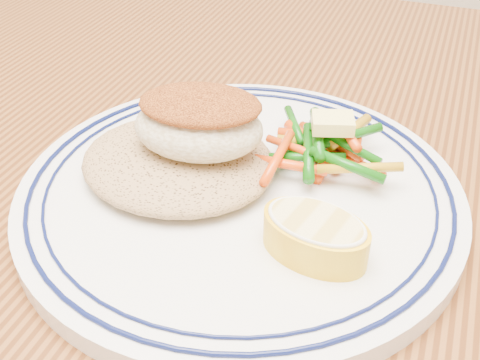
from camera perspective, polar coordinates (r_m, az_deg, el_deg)
name	(u,v)px	position (r m, az deg, el deg)	size (l,w,h in m)	color
dining_table	(288,318)	(0.47, 4.61, -12.92)	(1.50, 0.90, 0.75)	#512810
plate	(240,193)	(0.41, 0.00, -1.20)	(0.30, 0.30, 0.02)	silver
rice_pilaf	(178,158)	(0.41, -5.89, 2.08)	(0.13, 0.12, 0.03)	#98764C
fish_fillet	(199,122)	(0.39, -3.92, 5.52)	(0.09, 0.07, 0.04)	beige
vegetable_pile	(322,147)	(0.42, 7.80, 3.15)	(0.10, 0.11, 0.03)	#E2430B
butter_pat	(333,123)	(0.41, 8.80, 5.36)	(0.03, 0.02, 0.01)	#FFF17C
lemon_wedge	(315,234)	(0.35, 7.15, -5.15)	(0.07, 0.07, 0.03)	yellow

